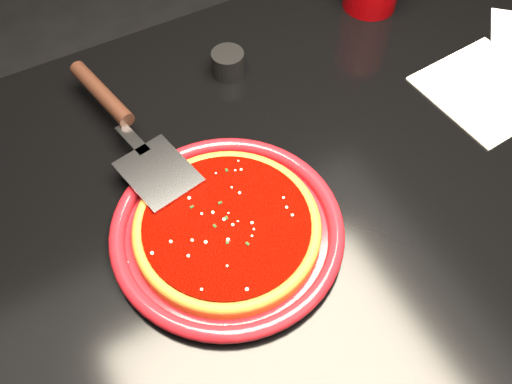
% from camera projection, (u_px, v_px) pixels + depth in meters
% --- Properties ---
extents(floor, '(4.00, 4.00, 0.01)m').
position_uv_depth(floor, '(291.00, 346.00, 1.45)').
color(floor, black).
rests_on(floor, ground).
extents(table, '(1.20, 0.80, 0.75)m').
position_uv_depth(table, '(301.00, 279.00, 1.14)').
color(table, black).
rests_on(table, floor).
extents(plate, '(0.32, 0.32, 0.02)m').
position_uv_depth(plate, '(227.00, 230.00, 0.75)').
color(plate, maroon).
rests_on(plate, table).
extents(pizza_crust, '(0.26, 0.26, 0.01)m').
position_uv_depth(pizza_crust, '(227.00, 229.00, 0.75)').
color(pizza_crust, brown).
rests_on(pizza_crust, plate).
extents(pizza_crust_rim, '(0.26, 0.26, 0.02)m').
position_uv_depth(pizza_crust_rim, '(227.00, 226.00, 0.74)').
color(pizza_crust_rim, brown).
rests_on(pizza_crust_rim, plate).
extents(pizza_sauce, '(0.23, 0.23, 0.01)m').
position_uv_depth(pizza_sauce, '(227.00, 224.00, 0.74)').
color(pizza_sauce, '#740400').
rests_on(pizza_sauce, plate).
extents(parmesan_dusting, '(0.21, 0.21, 0.01)m').
position_uv_depth(parmesan_dusting, '(226.00, 222.00, 0.73)').
color(parmesan_dusting, beige).
rests_on(parmesan_dusting, plate).
extents(basil_flecks, '(0.19, 0.19, 0.00)m').
position_uv_depth(basil_flecks, '(227.00, 222.00, 0.73)').
color(basil_flecks, black).
rests_on(basil_flecks, plate).
extents(pizza_server, '(0.17, 0.37, 0.03)m').
position_uv_depth(pizza_server, '(128.00, 127.00, 0.82)').
color(pizza_server, '#AFB1B6').
rests_on(pizza_server, plate).
extents(napkin_a, '(0.19, 0.19, 0.00)m').
position_uv_depth(napkin_a, '(487.00, 90.00, 0.91)').
color(napkin_a, white).
rests_on(napkin_a, table).
extents(ramekin, '(0.06, 0.06, 0.04)m').
position_uv_depth(ramekin, '(228.00, 63.00, 0.92)').
color(ramekin, black).
rests_on(ramekin, table).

